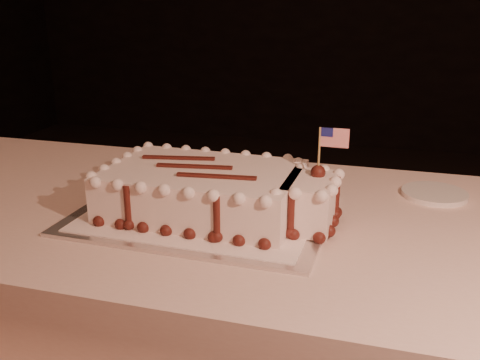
# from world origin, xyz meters

# --- Properties ---
(cake_board) EXTENTS (0.53, 0.41, 0.01)m
(cake_board) POSITION_xyz_m (-0.23, 0.56, 0.75)
(cake_board) COLOR beige
(cake_board) RESTS_ON banquet_table
(doily) EXTENTS (0.48, 0.37, 0.00)m
(doily) POSITION_xyz_m (-0.23, 0.56, 0.76)
(doily) COLOR white
(doily) RESTS_ON cake_board
(sheet_cake) EXTENTS (0.50, 0.30, 0.20)m
(sheet_cake) POSITION_xyz_m (-0.20, 0.56, 0.81)
(sheet_cake) COLOR white
(sheet_cake) RESTS_ON doily
(side_plate) EXTENTS (0.15, 0.15, 0.01)m
(side_plate) POSITION_xyz_m (0.25, 0.82, 0.76)
(side_plate) COLOR white
(side_plate) RESTS_ON banquet_table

